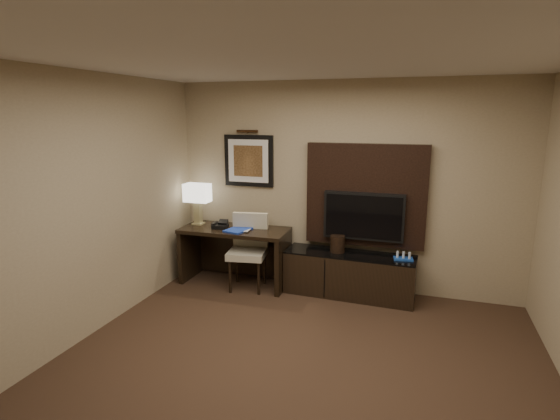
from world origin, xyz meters
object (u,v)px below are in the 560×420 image
at_px(credenza, 349,275).
at_px(desk_chair, 247,253).
at_px(desk, 235,256).
at_px(minibar_tray, 403,256).
at_px(ice_bucket, 338,244).
at_px(table_lamp, 198,202).
at_px(desk_phone, 220,224).
at_px(tv, 364,216).

distance_m(credenza, desk_chair, 1.35).
height_order(desk, minibar_tray, desk).
height_order(desk, ice_bucket, desk).
xyz_separation_m(table_lamp, ice_bucket, (1.96, 0.03, -0.42)).
bearing_deg(minibar_tray, ice_bucket, 176.07).
relative_size(desk, minibar_tray, 6.35).
xyz_separation_m(credenza, desk_chair, (-1.32, -0.18, 0.21)).
bearing_deg(credenza, desk, -175.80).
relative_size(credenza, desk_chair, 1.64).
distance_m(desk_phone, ice_bucket, 1.59).
bearing_deg(tv, desk_chair, -167.40).
bearing_deg(desk, minibar_tray, -0.44).
relative_size(desk, ice_bucket, 6.86).
bearing_deg(table_lamp, desk, -5.96).
distance_m(desk_chair, table_lamp, 1.01).
xyz_separation_m(tv, table_lamp, (-2.26, -0.14, 0.06)).
bearing_deg(tv, desk_phone, -172.70).
distance_m(tv, table_lamp, 2.26).
bearing_deg(desk_phone, desk_chair, -20.18).
bearing_deg(tv, credenza, -133.92).
height_order(desk, table_lamp, table_lamp).
distance_m(desk, credenza, 1.55).
relative_size(desk_chair, table_lamp, 1.60).
height_order(desk, desk_phone, desk_phone).
distance_m(tv, desk_chair, 1.58).
height_order(credenza, desk_phone, desk_phone).
bearing_deg(table_lamp, desk_chair, -12.65).
height_order(table_lamp, ice_bucket, table_lamp).
distance_m(desk, ice_bucket, 1.41).
bearing_deg(ice_bucket, credenza, -8.06).
relative_size(credenza, ice_bucket, 7.72).
relative_size(desk, credenza, 0.89).
bearing_deg(tv, minibar_tray, -18.53).
bearing_deg(ice_bucket, minibar_tray, -3.93).
bearing_deg(desk, credenza, 1.11).
height_order(credenza, minibar_tray, minibar_tray).
distance_m(tv, ice_bucket, 0.48).
bearing_deg(credenza, desk_phone, -174.87).
height_order(desk_chair, minibar_tray, desk_chair).
relative_size(desk, tv, 1.44).
relative_size(desk, desk_chair, 1.46).
bearing_deg(ice_bucket, table_lamp, -179.20).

